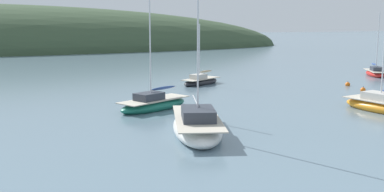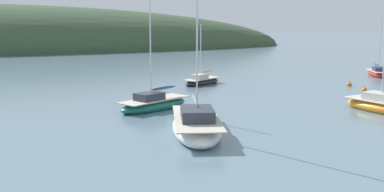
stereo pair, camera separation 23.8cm
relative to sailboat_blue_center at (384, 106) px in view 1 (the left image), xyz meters
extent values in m
ellipsoid|color=orange|center=(0.01, -0.04, -0.11)|extent=(3.02, 6.14, 0.94)
cube|color=beige|center=(-0.08, 0.42, 0.58)|extent=(1.62, 2.08, 0.53)
cylinder|color=silver|center=(-0.05, 0.25, 3.39)|extent=(0.09, 0.09, 6.15)
ellipsoid|color=#196B56|center=(-13.84, 6.27, -0.12)|extent=(5.92, 4.33, 0.91)
cube|color=beige|center=(-13.84, 6.27, 0.29)|extent=(5.45, 3.98, 0.06)
cube|color=#333842|center=(-14.24, 6.06, 0.55)|extent=(2.19, 1.95, 0.52)
cylinder|color=silver|center=(-14.09, 6.14, 3.93)|extent=(0.09, 0.09, 7.27)
cylinder|color=silver|center=(-13.03, 6.69, 0.93)|extent=(2.15, 1.16, 0.07)
ellipsoid|color=#2D4784|center=(-13.03, 6.69, 0.98)|extent=(2.12, 1.23, 0.20)
ellipsoid|color=white|center=(-13.66, -1.02, -0.04)|extent=(4.58, 7.82, 1.19)
cube|color=beige|center=(-13.66, -1.02, 0.49)|extent=(4.22, 7.20, 0.06)
cube|color=#333842|center=(-13.83, -1.59, 0.80)|extent=(2.26, 2.75, 0.61)
cylinder|color=silver|center=(-13.77, -1.38, 4.63)|extent=(0.09, 0.09, 8.29)
cylinder|color=silver|center=(-13.31, 0.11, 1.23)|extent=(0.98, 2.99, 0.07)
ellipsoid|color=#232328|center=(-6.23, 16.38, -0.17)|extent=(4.75, 3.63, 0.73)
cube|color=beige|center=(-6.23, 16.38, 0.16)|extent=(4.37, 3.34, 0.06)
cube|color=beige|center=(-6.55, 16.19, 0.39)|extent=(1.78, 1.61, 0.46)
cylinder|color=silver|center=(-6.43, 16.26, 2.71)|extent=(0.09, 0.09, 5.09)
cylinder|color=silver|center=(-5.59, 16.74, 0.74)|extent=(1.71, 1.02, 0.07)
ellipsoid|color=tan|center=(-5.59, 16.74, 0.79)|extent=(1.70, 1.09, 0.20)
ellipsoid|color=red|center=(14.01, 15.75, -0.16)|extent=(3.62, 4.88, 0.75)
cube|color=beige|center=(14.01, 15.75, 0.17)|extent=(3.33, 4.49, 0.06)
cube|color=#333842|center=(13.83, 15.42, 0.41)|extent=(1.62, 1.81, 0.46)
cylinder|color=silver|center=(13.90, 15.55, 3.33)|extent=(0.09, 0.09, 6.31)
cylinder|color=silver|center=(14.36, 16.41, 0.76)|extent=(0.99, 1.76, 0.07)
ellipsoid|color=#2D4784|center=(14.36, 16.41, 0.81)|extent=(1.07, 1.76, 0.20)
sphere|color=orange|center=(5.97, 10.57, -0.25)|extent=(0.44, 0.44, 0.44)
cylinder|color=black|center=(5.97, 10.57, 0.02)|extent=(0.04, 0.04, 0.10)
sphere|color=orange|center=(4.89, 7.37, -0.25)|extent=(0.44, 0.44, 0.44)
cylinder|color=black|center=(4.89, 7.37, 0.02)|extent=(0.04, 0.04, 0.10)
camera|label=1|loc=(-22.51, -22.85, 5.54)|focal=42.74mm
camera|label=2|loc=(-22.28, -22.93, 5.54)|focal=42.74mm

